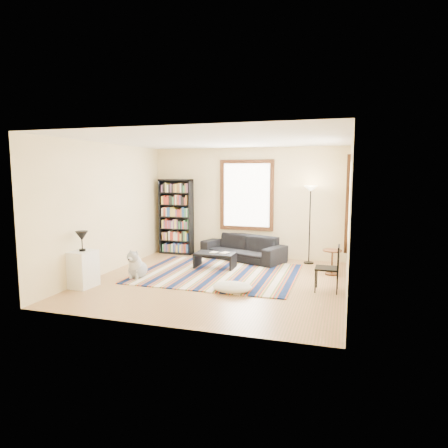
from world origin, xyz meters
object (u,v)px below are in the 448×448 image
(folding_chair, at_px, (327,268))
(floor_lamp, at_px, (310,225))
(sofa, at_px, (243,248))
(dog, at_px, (138,264))
(white_cabinet, at_px, (83,269))
(coffee_table, at_px, (215,261))
(bookshelf, at_px, (176,217))
(side_table, at_px, (332,262))
(floor_cushion, at_px, (233,287))

(folding_chair, bearing_deg, floor_lamp, 103.72)
(sofa, relative_size, dog, 3.55)
(floor_lamp, height_order, white_cabinet, floor_lamp)
(dog, bearing_deg, coffee_table, 43.76)
(bookshelf, relative_size, side_table, 3.70)
(white_cabinet, relative_size, dog, 1.17)
(bookshelf, height_order, white_cabinet, bookshelf)
(sofa, relative_size, folding_chair, 2.46)
(white_cabinet, bearing_deg, floor_cushion, 14.08)
(side_table, height_order, folding_chair, folding_chair)
(floor_lamp, distance_m, dog, 4.11)
(bookshelf, relative_size, floor_lamp, 1.08)
(white_cabinet, xyz_separation_m, dog, (0.66, 0.89, -0.05))
(floor_lamp, xyz_separation_m, side_table, (0.57, -0.94, -0.66))
(floor_lamp, bearing_deg, side_table, -58.69)
(dog, bearing_deg, floor_cushion, -11.13)
(bookshelf, distance_m, coffee_table, 2.17)
(floor_lamp, xyz_separation_m, folding_chair, (0.52, -2.21, -0.50))
(floor_cushion, relative_size, white_cabinet, 1.05)
(coffee_table, bearing_deg, side_table, 4.33)
(sofa, distance_m, floor_cushion, 2.73)
(floor_lamp, distance_m, folding_chair, 2.32)
(bookshelf, height_order, dog, bookshelf)
(coffee_table, bearing_deg, bookshelf, 139.58)
(bookshelf, bearing_deg, floor_lamp, -2.76)
(sofa, distance_m, bookshelf, 2.05)
(coffee_table, bearing_deg, white_cabinet, -131.73)
(folding_chair, bearing_deg, floor_cushion, -160.61)
(floor_lamp, relative_size, dog, 3.12)
(folding_chair, bearing_deg, side_table, 88.21)
(white_cabinet, bearing_deg, side_table, 31.19)
(floor_lamp, height_order, folding_chair, floor_lamp)
(floor_lamp, xyz_separation_m, white_cabinet, (-3.93, -3.29, -0.58))
(floor_cushion, bearing_deg, sofa, 100.44)
(coffee_table, distance_m, floor_lamp, 2.42)
(bookshelf, xyz_separation_m, dog, (0.26, -2.58, -0.70))
(sofa, bearing_deg, folding_chair, -23.68)
(white_cabinet, distance_m, dog, 1.11)
(floor_cushion, height_order, side_table, side_table)
(bookshelf, relative_size, floor_cushion, 2.73)
(white_cabinet, bearing_deg, coffee_table, 51.81)
(sofa, height_order, dog, sofa)
(folding_chair, bearing_deg, dog, -176.52)
(bookshelf, xyz_separation_m, floor_lamp, (3.53, -0.17, -0.07))
(floor_lamp, bearing_deg, bookshelf, 177.24)
(dog, bearing_deg, side_table, 19.47)
(sofa, distance_m, side_table, 2.34)
(floor_cushion, height_order, dog, dog)
(sofa, bearing_deg, white_cabinet, -104.98)
(floor_lamp, bearing_deg, folding_chair, -76.75)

